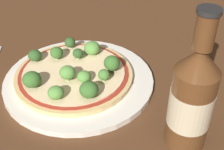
% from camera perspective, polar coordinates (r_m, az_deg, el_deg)
% --- Properties ---
extents(ground_plane, '(3.00, 3.00, 0.00)m').
position_cam_1_polar(ground_plane, '(0.63, -6.84, -1.27)').
color(ground_plane, '#4C2D19').
extents(plate, '(0.30, 0.30, 0.01)m').
position_cam_1_polar(plate, '(0.63, -6.09, -1.03)').
color(plate, silver).
rests_on(plate, ground_plane).
extents(pizza, '(0.23, 0.23, 0.01)m').
position_cam_1_polar(pizza, '(0.62, -7.16, 0.27)').
color(pizza, tan).
rests_on(pizza, plate).
extents(broccoli_floret_0, '(0.03, 0.03, 0.02)m').
position_cam_1_polar(broccoli_floret_0, '(0.58, -5.16, -0.30)').
color(broccoli_floret_0, '#7A9E5B').
rests_on(broccoli_floret_0, pizza).
extents(broccoli_floret_1, '(0.03, 0.03, 0.03)m').
position_cam_1_polar(broccoli_floret_1, '(0.65, -10.09, 4.04)').
color(broccoli_floret_1, '#7A9E5B').
rests_on(broccoli_floret_1, pizza).
extents(broccoli_floret_2, '(0.03, 0.03, 0.03)m').
position_cam_1_polar(broccoli_floret_2, '(0.66, -3.66, 4.95)').
color(broccoli_floret_2, '#7A9E5B').
rests_on(broccoli_floret_2, pizza).
extents(broccoli_floret_3, '(0.02, 0.02, 0.02)m').
position_cam_1_polar(broccoli_floret_3, '(0.69, -7.69, 5.92)').
color(broccoli_floret_3, '#7A9E5B').
rests_on(broccoli_floret_3, pizza).
extents(broccoli_floret_4, '(0.03, 0.03, 0.03)m').
position_cam_1_polar(broccoli_floret_4, '(0.55, -4.23, -2.70)').
color(broccoli_floret_4, '#7A9E5B').
rests_on(broccoli_floret_4, pizza).
extents(broccoli_floret_5, '(0.02, 0.02, 0.02)m').
position_cam_1_polar(broccoli_floret_5, '(0.65, -6.24, 3.93)').
color(broccoli_floret_5, '#7A9E5B').
rests_on(broccoli_floret_5, pizza).
extents(broccoli_floret_6, '(0.03, 0.03, 0.03)m').
position_cam_1_polar(broccoli_floret_6, '(0.59, -8.26, 0.46)').
color(broccoli_floret_6, '#7A9E5B').
rests_on(broccoli_floret_6, pizza).
extents(broccoli_floret_7, '(0.03, 0.03, 0.03)m').
position_cam_1_polar(broccoli_floret_7, '(0.60, -0.04, 2.19)').
color(broccoli_floret_7, '#7A9E5B').
rests_on(broccoli_floret_7, pizza).
extents(broccoli_floret_8, '(0.03, 0.03, 0.02)m').
position_cam_1_polar(broccoli_floret_8, '(0.66, -13.93, 3.50)').
color(broccoli_floret_8, '#7A9E5B').
rests_on(broccoli_floret_8, pizza).
extents(broccoli_floret_9, '(0.02, 0.02, 0.02)m').
position_cam_1_polar(broccoli_floret_9, '(0.58, -1.50, 0.03)').
color(broccoli_floret_9, '#7A9E5B').
rests_on(broccoli_floret_9, pizza).
extents(broccoli_floret_10, '(0.03, 0.03, 0.02)m').
position_cam_1_polar(broccoli_floret_10, '(0.55, -10.12, -3.22)').
color(broccoli_floret_10, '#7A9E5B').
rests_on(broccoli_floret_10, pizza).
extents(broccoli_floret_11, '(0.03, 0.03, 0.03)m').
position_cam_1_polar(broccoli_floret_11, '(0.59, -14.46, -0.80)').
color(broccoli_floret_11, '#7A9E5B').
rests_on(broccoli_floret_11, pizza).
extents(beer_bottle, '(0.07, 0.07, 0.23)m').
position_cam_1_polar(beer_bottle, '(0.47, 14.41, -4.16)').
color(beer_bottle, '#563319').
rests_on(beer_bottle, ground_plane).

